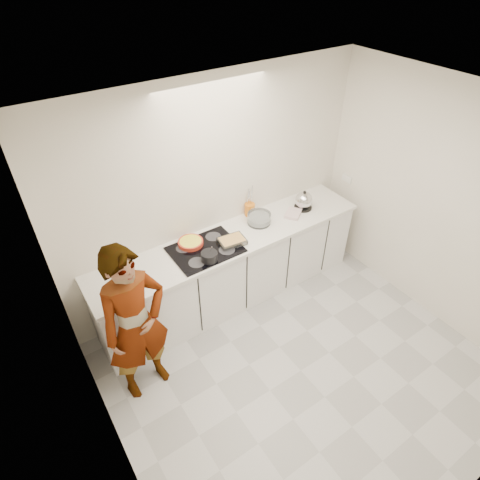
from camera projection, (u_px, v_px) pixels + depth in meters
floor at (301, 371)px, 4.12m from camera, size 3.60×3.20×0.00m
ceiling at (339, 128)px, 2.53m from camera, size 3.60×3.20×0.00m
wall_back at (216, 195)px, 4.37m from camera, size 3.60×0.00×2.60m
wall_left at (103, 388)px, 2.53m from camera, size 0.00×3.20×2.60m
wall_right at (444, 211)px, 4.13m from camera, size 0.02×3.20×2.60m
base_cabinets at (233, 270)px, 4.69m from camera, size 3.20×0.58×0.87m
countertop at (232, 239)px, 4.41m from camera, size 3.24×0.64×0.04m
hob at (205, 250)px, 4.23m from camera, size 0.72×0.54×0.01m
tart_dish at (191, 242)px, 4.28m from camera, size 0.34×0.34×0.04m
saucepan at (209, 256)px, 4.06m from camera, size 0.20×0.20×0.16m
baking_dish at (232, 241)px, 4.29m from camera, size 0.30×0.24×0.05m
mixing_bowl at (259, 219)px, 4.59m from camera, size 0.30×0.30×0.12m
tea_towel at (293, 214)px, 4.74m from camera, size 0.28×0.26×0.04m
kettle at (304, 201)px, 4.81m from camera, size 0.26×0.26×0.24m
utensil_crock at (250, 209)px, 4.71m from camera, size 0.13×0.13×0.15m
cook at (136, 325)px, 3.51m from camera, size 0.67×0.49×1.70m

